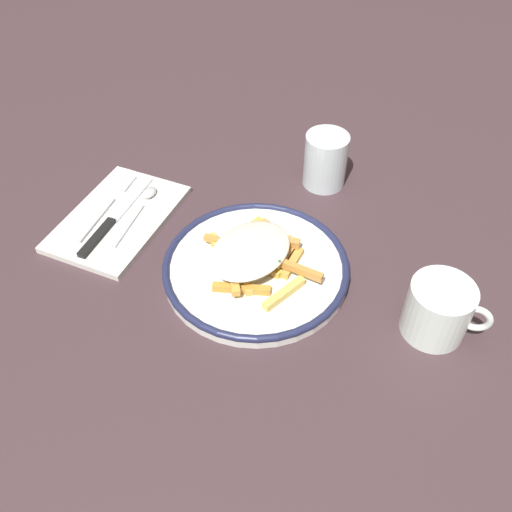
# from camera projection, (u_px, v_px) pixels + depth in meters

# --- Properties ---
(ground_plane) EXTENTS (2.60, 2.60, 0.00)m
(ground_plane) POSITION_uv_depth(u_px,v_px,m) (256.00, 273.00, 0.85)
(ground_plane) COLOR #3F2D32
(plate) EXTENTS (0.28, 0.28, 0.02)m
(plate) POSITION_uv_depth(u_px,v_px,m) (256.00, 267.00, 0.84)
(plate) COLOR white
(plate) RESTS_ON ground_plane
(fries_heap) EXTENTS (0.20, 0.17, 0.04)m
(fries_heap) POSITION_uv_depth(u_px,v_px,m) (254.00, 253.00, 0.82)
(fries_heap) COLOR gold
(fries_heap) RESTS_ON plate
(napkin) EXTENTS (0.16, 0.23, 0.01)m
(napkin) POSITION_uv_depth(u_px,v_px,m) (118.00, 218.00, 0.93)
(napkin) COLOR silver
(napkin) RESTS_ON ground_plane
(fork) EXTENTS (0.03, 0.18, 0.01)m
(fork) POSITION_uv_depth(u_px,v_px,m) (106.00, 206.00, 0.94)
(fork) COLOR silver
(fork) RESTS_ON napkin
(knife) EXTENTS (0.02, 0.21, 0.01)m
(knife) POSITION_uv_depth(u_px,v_px,m) (111.00, 222.00, 0.91)
(knife) COLOR black
(knife) RESTS_ON napkin
(spoon) EXTENTS (0.03, 0.15, 0.01)m
(spoon) POSITION_uv_depth(u_px,v_px,m) (141.00, 205.00, 0.93)
(spoon) COLOR silver
(spoon) RESTS_ON napkin
(water_glass) EXTENTS (0.07, 0.07, 0.10)m
(water_glass) POSITION_uv_depth(u_px,v_px,m) (325.00, 160.00, 0.97)
(water_glass) COLOR silver
(water_glass) RESTS_ON ground_plane
(coffee_mug) EXTENTS (0.11, 0.09, 0.08)m
(coffee_mug) POSITION_uv_depth(u_px,v_px,m) (439.00, 310.00, 0.74)
(coffee_mug) COLOR white
(coffee_mug) RESTS_ON ground_plane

